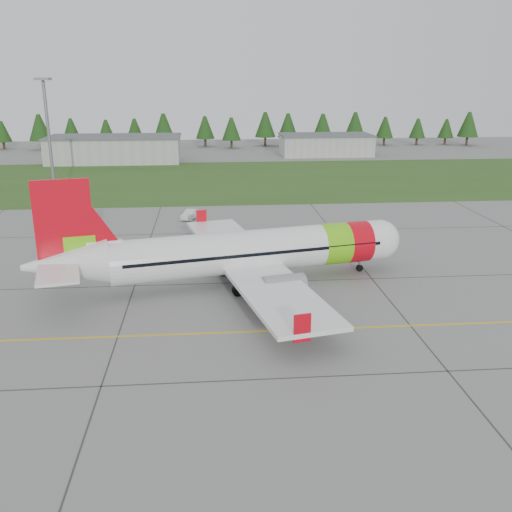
{
  "coord_description": "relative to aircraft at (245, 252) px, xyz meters",
  "views": [
    {
      "loc": [
        -7.23,
        -35.92,
        20.72
      ],
      "look_at": [
        -2.68,
        16.95,
        3.86
      ],
      "focal_mm": 40.0,
      "sensor_mm": 36.0,
      "label": 1
    }
  ],
  "objects": [
    {
      "name": "grass_strip",
      "position": [
        3.61,
        62.25,
        -3.4
      ],
      "size": [
        320.0,
        50.0,
        0.03
      ],
      "primitive_type": "cube",
      "color": "#30561E",
      "rests_on": "ground"
    },
    {
      "name": "treeline",
      "position": [
        3.61,
        118.25,
        1.58
      ],
      "size": [
        160.0,
        8.0,
        10.0
      ],
      "primitive_type": null,
      "color": "#1C3F14",
      "rests_on": "ground"
    },
    {
      "name": "ground",
      "position": [
        3.61,
        -19.75,
        -3.42
      ],
      "size": [
        320.0,
        320.0,
        0.0
      ],
      "primitive_type": "plane",
      "color": "gray",
      "rests_on": "ground"
    },
    {
      "name": "service_van",
      "position": [
        -6.3,
        28.64,
        -1.23
      ],
      "size": [
        1.97,
        1.92,
        4.37
      ],
      "primitive_type": "imported",
      "rotation": [
        0.0,
        0.0,
        -0.4
      ],
      "color": "silver",
      "rests_on": "ground"
    },
    {
      "name": "taxi_guideline",
      "position": [
        3.61,
        -11.75,
        -3.4
      ],
      "size": [
        120.0,
        0.25,
        0.02
      ],
      "primitive_type": "cube",
      "color": "gold",
      "rests_on": "ground"
    },
    {
      "name": "floodlight_mast",
      "position": [
        -28.39,
        38.25,
        6.58
      ],
      "size": [
        0.5,
        0.5,
        20.0
      ],
      "primitive_type": "cylinder",
      "color": "slate",
      "rests_on": "ground"
    },
    {
      "name": "hangar_east",
      "position": [
        28.61,
        98.25,
        -0.82
      ],
      "size": [
        24.0,
        12.0,
        5.2
      ],
      "primitive_type": "cube",
      "color": "#A8A8A3",
      "rests_on": "ground"
    },
    {
      "name": "hangar_west",
      "position": [
        -26.39,
        90.25,
        -0.42
      ],
      "size": [
        32.0,
        14.0,
        6.0
      ],
      "primitive_type": "cube",
      "color": "#A8A8A3",
      "rests_on": "ground"
    },
    {
      "name": "aircraft",
      "position": [
        0.0,
        0.0,
        0.0
      ],
      "size": [
        38.67,
        36.25,
        11.85
      ],
      "rotation": [
        0.0,
        0.0,
        0.22
      ],
      "color": "white",
      "rests_on": "ground"
    }
  ]
}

